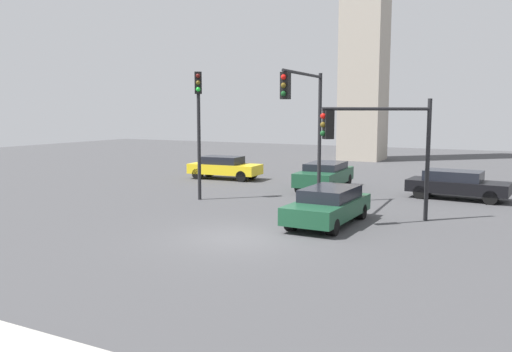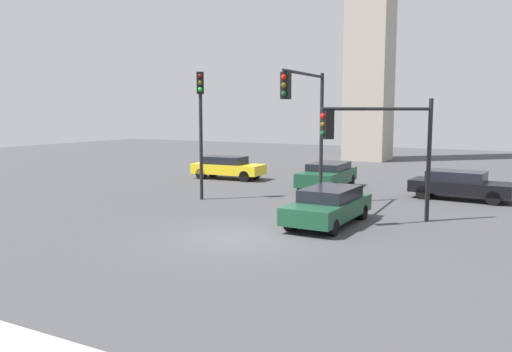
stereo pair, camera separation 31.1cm
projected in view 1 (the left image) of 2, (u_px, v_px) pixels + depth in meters
name	position (u px, v px, depth m)	size (l,w,h in m)	color
ground_plane	(239.00, 238.00, 17.32)	(90.52, 90.52, 0.00)	#424244
traffic_light_0	(199.00, 112.00, 24.21)	(0.44, 0.49, 5.91)	black
traffic_light_1	(305.00, 109.00, 21.54)	(0.49, 4.59, 5.79)	black
traffic_light_2	(378.00, 136.00, 18.99)	(3.21, 3.27, 4.60)	black
car_0	(224.00, 167.00, 32.07)	(4.47, 2.07, 1.38)	yellow
car_2	(325.00, 175.00, 27.86)	(2.22, 4.89, 1.41)	#19472D
car_3	(456.00, 184.00, 24.80)	(4.62, 2.11, 1.35)	black
car_4	(328.00, 205.00, 19.29)	(1.91, 4.56, 1.35)	#19472D
skyline_tower	(366.00, 9.00, 43.29)	(3.45, 3.45, 24.91)	#A89E8E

